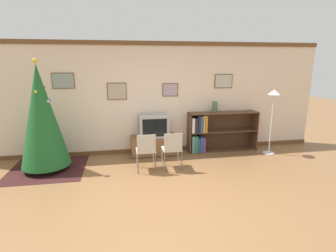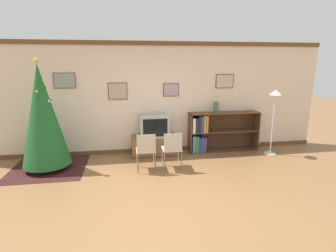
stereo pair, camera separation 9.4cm
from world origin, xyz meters
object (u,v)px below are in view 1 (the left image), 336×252
at_px(folding_chair_left, 146,150).
at_px(bookshelf, 210,132).
at_px(vase, 215,107).
at_px(television, 154,126).
at_px(folding_chair_right, 172,148).
at_px(tv_console, 154,146).
at_px(standing_lamp, 273,105).
at_px(christmas_tree, 42,117).

bearing_deg(folding_chair_left, bookshelf, 30.83).
xyz_separation_m(folding_chair_left, vase, (1.84, 1.07, 0.66)).
height_order(television, folding_chair_right, television).
distance_m(tv_console, folding_chair_right, 1.02).
height_order(folding_chair_right, bookshelf, bookshelf).
xyz_separation_m(bookshelf, vase, (0.12, 0.04, 0.64)).
bearing_deg(vase, standing_lamp, -21.70).
xyz_separation_m(folding_chair_left, bookshelf, (1.72, 1.03, 0.02)).
bearing_deg(folding_chair_left, folding_chair_right, 0.00).
relative_size(television, folding_chair_right, 0.84).
bearing_deg(folding_chair_left, vase, 30.26).
height_order(christmas_tree, bookshelf, christmas_tree).
relative_size(tv_console, standing_lamp, 0.69).
distance_m(television, standing_lamp, 2.90).
height_order(christmas_tree, tv_console, christmas_tree).
bearing_deg(folding_chair_right, christmas_tree, 169.72).
distance_m(folding_chair_left, folding_chair_right, 0.55).
bearing_deg(folding_chair_right, vase, 39.79).
bearing_deg(television, vase, 4.30).
bearing_deg(standing_lamp, bookshelf, 161.58).
xyz_separation_m(tv_console, bookshelf, (1.45, 0.07, 0.25)).
distance_m(folding_chair_left, vase, 2.23).
bearing_deg(vase, tv_console, -175.79).
bearing_deg(television, tv_console, 90.00).
bearing_deg(vase, television, -175.70).
relative_size(christmas_tree, bookshelf, 1.29).
distance_m(christmas_tree, tv_console, 2.56).
distance_m(bookshelf, vase, 0.65).
distance_m(christmas_tree, bookshelf, 3.89).
xyz_separation_m(television, vase, (1.56, 0.12, 0.39)).
bearing_deg(bookshelf, folding_chair_right, -138.75).
relative_size(tv_console, folding_chair_left, 1.34).
xyz_separation_m(folding_chair_left, standing_lamp, (3.11, 0.57, 0.75)).
bearing_deg(tv_console, bookshelf, 2.80).
xyz_separation_m(tv_console, folding_chair_left, (-0.27, -0.96, 0.23)).
bearing_deg(bookshelf, folding_chair_left, -149.17).
distance_m(tv_console, vase, 1.80).
bearing_deg(television, standing_lamp, -7.81).
xyz_separation_m(tv_console, vase, (1.56, 0.11, 0.89)).
xyz_separation_m(folding_chair_left, folding_chair_right, (0.55, 0.00, 0.00)).
distance_m(christmas_tree, folding_chair_right, 2.75).
height_order(folding_chair_left, folding_chair_right, same).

